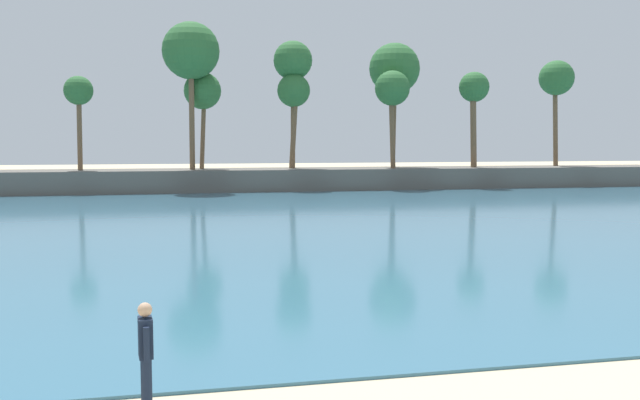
# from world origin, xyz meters

# --- Properties ---
(sea) EXTENTS (220.00, 86.47, 0.06)m
(sea) POSITION_xyz_m (0.00, 52.75, 0.03)
(sea) COLOR #386B84
(sea) RESTS_ON ground
(palm_headland) EXTENTS (90.94, 6.75, 13.47)m
(palm_headland) POSITION_xyz_m (0.93, 56.02, 3.73)
(palm_headland) COLOR #605B54
(palm_headland) RESTS_ON ground
(person_at_waterline) EXTENTS (0.23, 0.55, 1.67)m
(person_at_waterline) POSITION_xyz_m (-0.65, 8.83, 0.89)
(person_at_waterline) COLOR #141E33
(person_at_waterline) RESTS_ON ground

